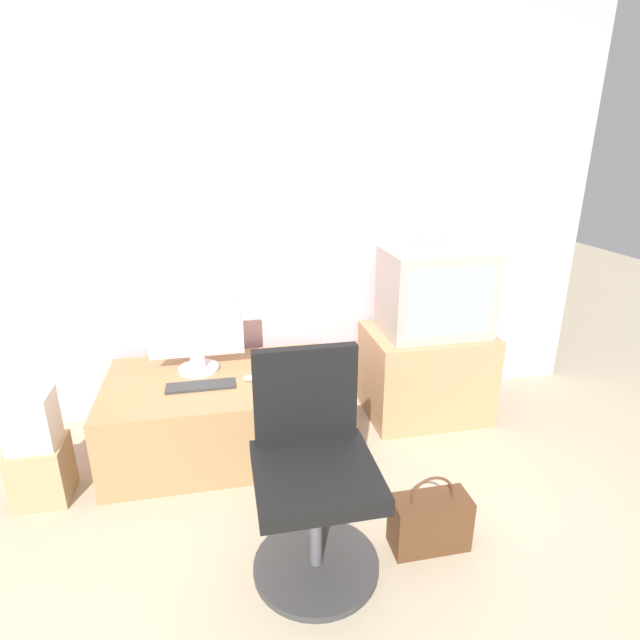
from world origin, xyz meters
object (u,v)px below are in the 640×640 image
at_px(mouse, 249,378).
at_px(cardboard_box_lower, 42,471).
at_px(main_monitor, 196,334).
at_px(keyboard, 201,386).
at_px(crt_tv, 435,292).
at_px(office_chair, 313,477).
at_px(handbag, 430,521).

bearing_deg(mouse, cardboard_box_lower, -169.44).
relative_size(main_monitor, mouse, 8.50).
height_order(keyboard, crt_tv, crt_tv).
relative_size(office_chair, cardboard_box_lower, 2.99).
xyz_separation_m(keyboard, mouse, (0.26, 0.02, 0.01)).
bearing_deg(crt_tv, handbag, -112.46).
bearing_deg(handbag, keyboard, 138.22).
bearing_deg(mouse, handbag, -51.23).
relative_size(keyboard, handbag, 1.02).
bearing_deg(handbag, mouse, 128.77).
bearing_deg(office_chair, cardboard_box_lower, 152.24).
bearing_deg(office_chair, keyboard, 118.65).
height_order(main_monitor, office_chair, office_chair).
distance_m(main_monitor, handbag, 1.55).
height_order(mouse, handbag, mouse).
bearing_deg(mouse, crt_tv, 10.48).
bearing_deg(crt_tv, cardboard_box_lower, -169.48).
relative_size(keyboard, office_chair, 0.40).
relative_size(mouse, handbag, 0.17).
distance_m(mouse, cardboard_box_lower, 1.11).
bearing_deg(handbag, crt_tv, 67.54).
height_order(crt_tv, office_chair, crt_tv).
height_order(main_monitor, handbag, main_monitor).
distance_m(main_monitor, office_chair, 1.18).
bearing_deg(cardboard_box_lower, office_chair, -27.76).
height_order(main_monitor, cardboard_box_lower, main_monitor).
xyz_separation_m(cardboard_box_lower, handbag, (1.75, -0.68, -0.02)).
height_order(crt_tv, cardboard_box_lower, crt_tv).
height_order(office_chair, cardboard_box_lower, office_chair).
xyz_separation_m(keyboard, crt_tv, (1.41, 0.23, 0.37)).
bearing_deg(office_chair, crt_tv, 47.78).
distance_m(mouse, office_chair, 0.87).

